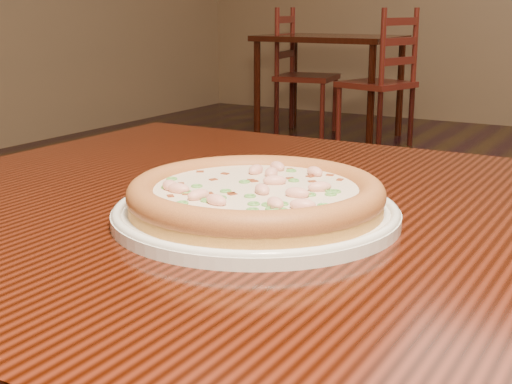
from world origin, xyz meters
The scene contains 6 objects.
hero_table centered at (0.25, -0.94, 0.65)m, with size 1.20×0.80×0.75m.
plate centered at (0.13, -0.99, 0.76)m, with size 0.29×0.29×0.02m.
pizza centered at (0.13, -0.99, 0.78)m, with size 0.26×0.26×0.03m.
bg_table_left centered at (-1.74, 3.32, 0.65)m, with size 1.00×0.70×0.75m.
chair_a centered at (-2.00, 3.35, 0.44)m, with size 0.48×0.48×0.95m.
chair_b centered at (-1.26, 3.14, 0.44)m, with size 0.52×0.52×0.95m.
Camera 1 is at (0.48, -1.59, 0.96)m, focal length 50.00 mm.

